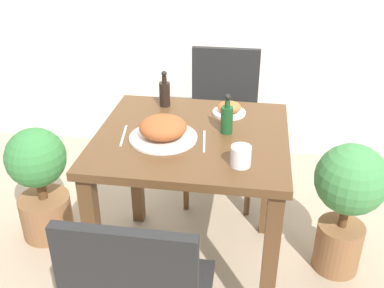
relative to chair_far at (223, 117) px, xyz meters
The scene contains 12 objects.
ground_plane 0.89m from the chair_far, 95.77° to the right, with size 16.00×16.00×0.00m, color tan.
dining_table 0.74m from the chair_far, 95.77° to the right, with size 0.82×0.77×0.75m.
chair_far is the anchor object (origin of this frame).
food_plate 0.87m from the chair_far, 103.15° to the right, with size 0.29×0.29×0.10m.
side_plate 0.58m from the chair_far, 82.34° to the right, with size 0.16×0.16×0.06m.
drink_cup 1.02m from the chair_far, 81.37° to the right, with size 0.08×0.08×0.08m.
sauce_bottle 0.61m from the chair_far, 118.98° to the right, with size 0.05×0.05×0.18m.
condiment_bottle 0.77m from the chair_far, 84.20° to the right, with size 0.05×0.05×0.18m.
fork_utensil 0.91m from the chair_far, 114.26° to the right, with size 0.04×0.19×0.00m.
spoon_utensil 0.84m from the chair_far, 90.94° to the right, with size 0.03×0.19×0.00m.
potted_plant_left 1.09m from the chair_far, 146.78° to the right, with size 0.31×0.31×0.64m.
potted_plant_right 0.90m from the chair_far, 44.30° to the right, with size 0.33×0.33×0.69m.
Camera 1 is at (0.26, -1.70, 1.63)m, focal length 42.00 mm.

